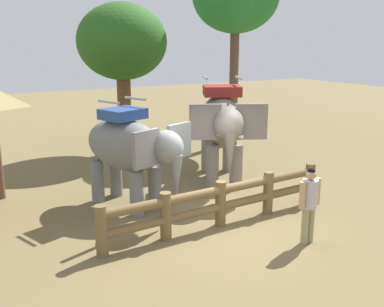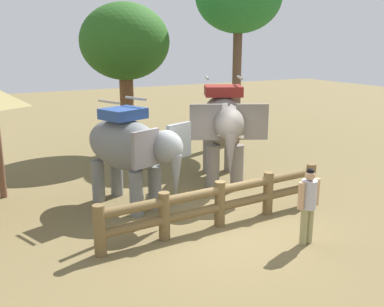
{
  "view_description": "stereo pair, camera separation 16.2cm",
  "coord_description": "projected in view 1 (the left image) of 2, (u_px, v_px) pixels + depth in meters",
  "views": [
    {
      "loc": [
        -5.13,
        -7.84,
        4.08
      ],
      "look_at": [
        0.0,
        1.32,
        1.4
      ],
      "focal_mm": 41.26,
      "sensor_mm": 36.0,
      "label": 1
    },
    {
      "loc": [
        -4.98,
        -7.91,
        4.08
      ],
      "look_at": [
        0.0,
        1.32,
        1.4
      ],
      "focal_mm": 41.26,
      "sensor_mm": 36.0,
      "label": 2
    }
  ],
  "objects": [
    {
      "name": "ground_plane",
      "position": [
        220.0,
        225.0,
        10.06
      ],
      "size": [
        60.0,
        60.0,
        0.0
      ],
      "primitive_type": "plane",
      "color": "brown"
    },
    {
      "name": "log_fence",
      "position": [
        221.0,
        201.0,
        9.91
      ],
      "size": [
        5.86,
        0.48,
        1.05
      ],
      "color": "brown",
      "rests_on": "ground"
    },
    {
      "name": "elephant_near_left",
      "position": [
        130.0,
        148.0,
        10.82
      ],
      "size": [
        2.28,
        3.25,
        2.73
      ],
      "color": "slate",
      "rests_on": "ground"
    },
    {
      "name": "elephant_center",
      "position": [
        222.0,
        124.0,
        12.86
      ],
      "size": [
        2.82,
        3.63,
        3.09
      ],
      "color": "gray",
      "rests_on": "ground"
    },
    {
      "name": "tourist_woman_in_black",
      "position": [
        309.0,
        200.0,
        8.98
      ],
      "size": [
        0.57,
        0.34,
        1.62
      ],
      "color": "#989060",
      "rests_on": "ground"
    },
    {
      "name": "tree_far_left",
      "position": [
        122.0,
        43.0,
        15.97
      ],
      "size": [
        3.26,
        3.26,
        5.45
      ],
      "color": "brown",
      "rests_on": "ground"
    }
  ]
}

